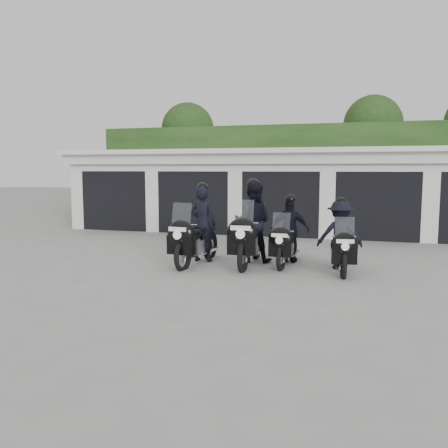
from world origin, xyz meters
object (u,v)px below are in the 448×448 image
(police_bike_a, at_px, (197,231))
(police_bike_c, at_px, (289,234))
(police_bike_d, at_px, (340,238))
(police_bike_b, at_px, (251,227))

(police_bike_a, height_order, police_bike_c, police_bike_a)
(police_bike_a, height_order, police_bike_d, police_bike_a)
(police_bike_a, distance_m, police_bike_b, 1.31)
(police_bike_c, xyz_separation_m, police_bike_d, (1.24, -0.42, -0.00))
(police_bike_b, distance_m, police_bike_d, 2.13)
(police_bike_b, bearing_deg, police_bike_a, -163.69)
(police_bike_b, relative_size, police_bike_c, 1.23)
(police_bike_b, height_order, police_bike_c, police_bike_b)
(police_bike_c, relative_size, police_bike_d, 1.02)
(police_bike_a, relative_size, police_bike_d, 1.19)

